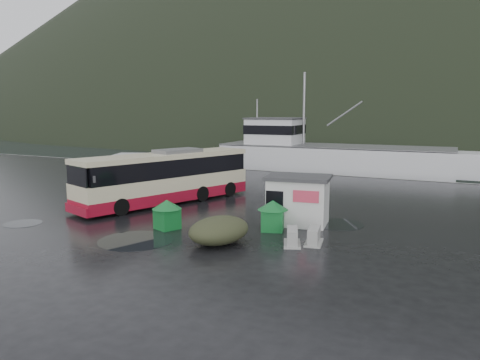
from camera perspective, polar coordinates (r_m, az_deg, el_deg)
The scene contains 14 objects.
ground at distance 26.67m, azimuth -7.81°, elevation -4.33°, with size 160.00×160.00×0.00m, color black.
harbor_water at distance 132.40m, azimuth 20.09°, elevation 5.55°, with size 300.00×180.00×0.02m, color black.
quay_edge at distance 44.38m, azimuth 6.83°, elevation 0.88°, with size 160.00×0.60×1.50m, color #999993.
headland at distance 271.56m, azimuth 25.57°, elevation 6.56°, with size 780.00×540.00×570.00m, color black.
coach_bus at distance 30.36m, azimuth -8.97°, elevation -2.77°, with size 3.03×12.11×3.42m, color beige, non-canonical shape.
white_van at distance 32.74m, azimuth -14.08°, elevation -2.09°, with size 2.30×6.71×2.81m, color silver, non-canonical shape.
waste_bin_left at distance 23.35m, azimuth 4.00°, elevation -6.15°, with size 1.09×1.09×1.52m, color #126929, non-canonical shape.
waste_bin_right at distance 23.89m, azimuth -8.84°, elevation -5.89°, with size 1.06×1.06×1.48m, color #126929, non-canonical shape.
dome_tent at distance 21.12m, azimuth -2.56°, elevation -7.73°, with size 2.22×3.10×1.22m, color #343822, non-canonical shape.
ticket_kiosk at distance 24.80m, azimuth 7.04°, elevation -5.30°, with size 3.26×2.47×2.55m, color silver, non-canonical shape.
jersey_barrier_a at distance 21.32m, azimuth 8.97°, elevation -7.68°, with size 0.73×1.45×0.73m, color #999993, non-canonical shape.
jersey_barrier_b at distance 21.04m, azimuth 6.37°, elevation -7.85°, with size 0.73×1.45×0.73m, color #999993, non-canonical shape.
fishing_trawler at distance 50.92m, azimuth 11.21°, elevation 1.77°, with size 28.45×6.22×11.38m, color silver, non-canonical shape.
puddles at distance 23.16m, azimuth -6.76°, elevation -6.30°, with size 17.19×10.22×0.01m.
Camera 1 is at (14.68, -21.45, 5.96)m, focal length 35.00 mm.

